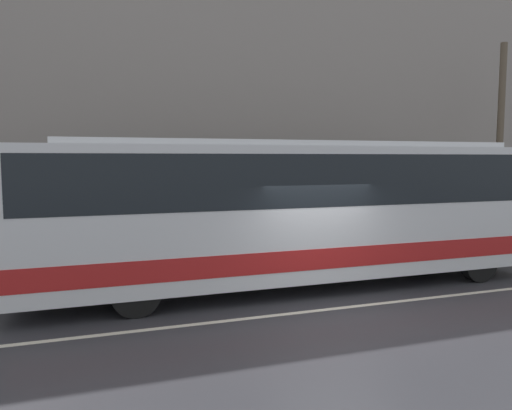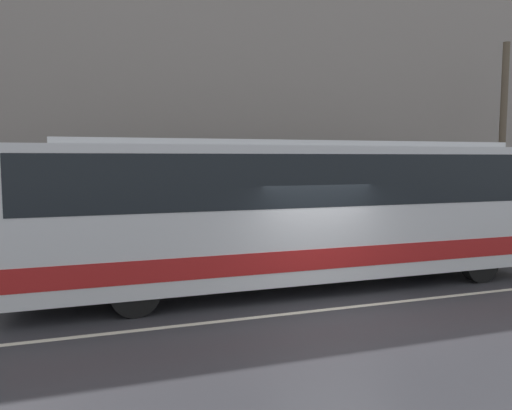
% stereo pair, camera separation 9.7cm
% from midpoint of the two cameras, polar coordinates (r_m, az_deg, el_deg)
% --- Properties ---
extents(ground_plane, '(60.00, 60.00, 0.00)m').
position_cam_midpoint_polar(ground_plane, '(10.49, 8.91, -11.69)').
color(ground_plane, '#333338').
extents(sidewalk, '(60.00, 2.51, 0.13)m').
position_cam_midpoint_polar(sidewalk, '(15.17, -0.45, -6.02)').
color(sidewalk, gray).
rests_on(sidewalk, ground_plane).
extents(building_facade, '(60.00, 0.35, 10.22)m').
position_cam_midpoint_polar(building_facade, '(16.30, -2.06, 11.94)').
color(building_facade, gray).
rests_on(building_facade, ground_plane).
extents(lane_stripe, '(54.00, 0.14, 0.01)m').
position_cam_midpoint_polar(lane_stripe, '(10.49, 8.91, -11.67)').
color(lane_stripe, beige).
rests_on(lane_stripe, ground_plane).
extents(transit_bus, '(12.36, 2.55, 3.45)m').
position_cam_midpoint_polar(transit_bus, '(11.81, 4.48, -0.07)').
color(transit_bus, silver).
rests_on(transit_bus, ground_plane).
extents(utility_pole_near, '(0.22, 0.22, 6.77)m').
position_cam_midpoint_polar(utility_pole_near, '(18.93, 26.43, 6.19)').
color(utility_pole_near, brown).
rests_on(utility_pole_near, sidewalk).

